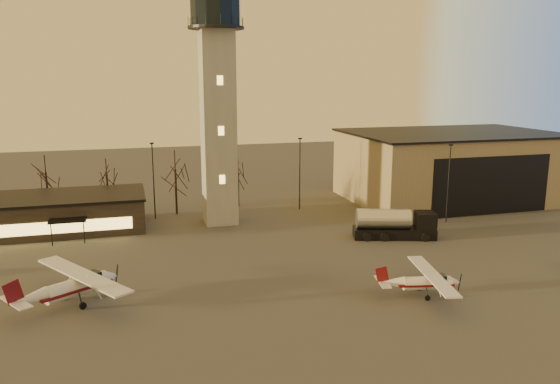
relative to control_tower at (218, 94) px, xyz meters
name	(u,v)px	position (x,y,z in m)	size (l,w,h in m)	color
ground	(287,320)	(0.00, -30.00, -16.33)	(220.00, 220.00, 0.00)	#413E3C
control_tower	(218,94)	(0.00, 0.00, 0.00)	(6.80, 6.80, 32.60)	gray
hangar	(450,166)	(36.00, 3.98, -11.17)	(30.60, 20.60, 10.30)	#988063
terminal	(37,214)	(-21.99, 1.98, -14.17)	(25.40, 12.20, 4.30)	black
light_poles	(222,180)	(0.50, 1.00, -10.92)	(58.50, 12.25, 10.14)	black
tree_row	(108,170)	(-13.70, 9.16, -10.39)	(37.20, 9.20, 8.80)	black
cessna_front	(428,285)	(13.06, -28.65, -15.39)	(7.86, 9.89, 2.72)	silver
cessna_rear	(79,289)	(-15.64, -22.13, -15.13)	(10.17, 11.54, 3.48)	silver
fuel_truck	(394,226)	(18.26, -12.38, -14.95)	(9.75, 5.26, 3.48)	black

